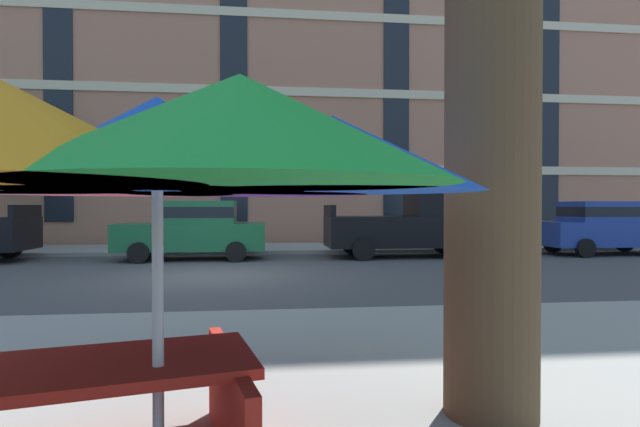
# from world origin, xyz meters

# --- Properties ---
(ground_plane) EXTENTS (120.00, 120.00, 0.00)m
(ground_plane) POSITION_xyz_m (0.00, 0.00, 0.00)
(ground_plane) COLOR #424244
(sidewalk_far) EXTENTS (56.00, 3.60, 0.12)m
(sidewalk_far) POSITION_xyz_m (0.00, 6.80, 0.06)
(sidewalk_far) COLOR gray
(sidewalk_far) RESTS_ON ground
(apartment_building) EXTENTS (47.90, 12.08, 19.20)m
(apartment_building) POSITION_xyz_m (0.00, 14.99, 9.60)
(apartment_building) COLOR #A87056
(apartment_building) RESTS_ON ground
(sedan_green) EXTENTS (4.40, 1.98, 1.78)m
(sedan_green) POSITION_xyz_m (-0.92, 3.70, 0.95)
(sedan_green) COLOR #195933
(sedan_green) RESTS_ON ground
(pickup_black_midblock) EXTENTS (5.10, 2.12, 2.20)m
(pickup_black_midblock) POSITION_xyz_m (5.96, 3.70, 1.03)
(pickup_black_midblock) COLOR black
(pickup_black_midblock) RESTS_ON ground
(sedan_blue) EXTENTS (4.40, 1.98, 1.78)m
(sedan_blue) POSITION_xyz_m (12.58, 3.70, 0.95)
(sedan_blue) COLOR navy
(sedan_blue) RESTS_ON ground
(patio_umbrella) EXTENTS (3.52, 3.26, 2.20)m
(patio_umbrella) POSITION_xyz_m (0.60, -9.00, 1.91)
(patio_umbrella) COLOR silver
(patio_umbrella) RESTS_ON ground
(picnic_table) EXTENTS (2.09, 1.88, 0.77)m
(picnic_table) POSITION_xyz_m (0.20, -8.92, 0.49)
(picnic_table) COLOR red
(picnic_table) RESTS_ON ground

